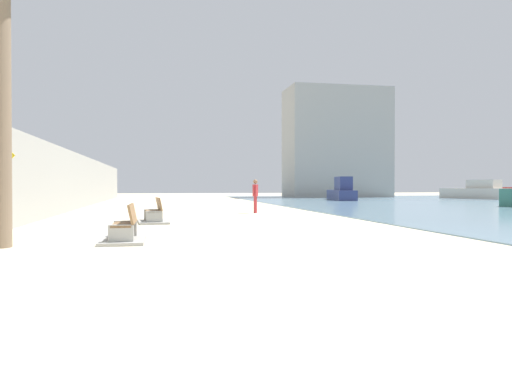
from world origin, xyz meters
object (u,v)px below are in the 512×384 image
(person_walking, at_px, (255,193))
(boat_outer, at_px, (342,192))
(bench_near, at_px, (124,233))
(bench_far, at_px, (154,217))
(boat_distant, at_px, (476,192))
(pedestrian_sign, at_px, (0,177))

(person_walking, height_order, boat_outer, boat_outer)
(bench_near, relative_size, boat_outer, 0.31)
(bench_far, height_order, person_walking, person_walking)
(boat_distant, bearing_deg, person_walking, -142.51)
(bench_far, relative_size, boat_distant, 0.30)
(person_walking, relative_size, pedestrian_sign, 0.64)
(bench_far, height_order, boat_outer, boat_outer)
(bench_near, bearing_deg, boat_outer, 60.49)
(boat_outer, distance_m, pedestrian_sign, 36.59)
(person_walking, relative_size, boat_distant, 0.24)
(bench_near, distance_m, pedestrian_sign, 4.52)
(bench_far, height_order, boat_distant, boat_distant)
(pedestrian_sign, bearing_deg, bench_near, -31.92)
(person_walking, bearing_deg, bench_near, -115.35)
(person_walking, bearing_deg, pedestrian_sign, -133.27)
(boat_distant, bearing_deg, bench_near, -134.96)
(person_walking, relative_size, boat_outer, 0.26)
(bench_far, bearing_deg, bench_near, -96.07)
(bench_far, bearing_deg, person_walking, 48.83)
(bench_far, relative_size, boat_outer, 0.32)
(person_walking, distance_m, boat_outer, 22.94)
(bench_near, distance_m, person_walking, 13.65)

